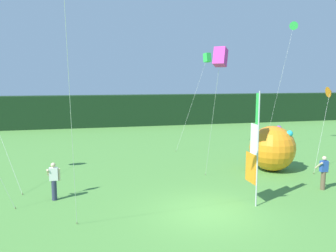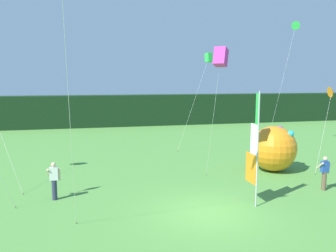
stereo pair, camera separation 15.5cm
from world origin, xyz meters
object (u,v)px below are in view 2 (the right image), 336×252
Objects in this scene: person_mid_field at (324,172)px; person_far_left at (54,180)px; inflatable_balloon at (274,148)px; kite_green_delta_1 at (295,27)px; person_near_banner at (263,144)px; kite_green_box_3 at (209,58)px; kite_orange_delta_2 at (332,92)px; kite_magenta_box_0 at (221,57)px; banner_flag at (254,151)px.

person_far_left reaches higher than person_mid_field.
inflatable_balloon reaches higher than person_far_left.
inflatable_balloon is at bearing -129.42° from kite_green_delta_1.
kite_green_box_3 is at bearing 124.03° from person_near_banner.
person_near_banner is 6.80m from person_mid_field.
person_far_left is 0.35× the size of kite_orange_delta_2.
kite_magenta_box_0 is (-4.69, 1.61, 5.37)m from person_mid_field.
kite_green_delta_1 is (8.52, 10.60, 6.82)m from banner_flag.
banner_flag is 2.86× the size of person_far_left.
person_mid_field is at bearing 12.67° from banner_flag.
person_near_banner is 0.26× the size of kite_magenta_box_0.
kite_magenta_box_0 reaches higher than inflatable_balloon.
kite_green_delta_1 reaches higher than kite_orange_delta_2.
kite_green_delta_1 is at bearing 65.69° from person_mid_field.
person_mid_field is at bearing -7.12° from person_far_left.
kite_magenta_box_0 is 12.46m from kite_green_delta_1.
person_far_left is (-12.30, 1.54, 0.02)m from person_mid_field.
person_far_left is at bearing -167.82° from kite_orange_delta_2.
banner_flag is at bearing -16.83° from person_far_left.
kite_magenta_box_0 is (7.62, 0.07, 5.35)m from person_far_left.
inflatable_balloon is 5.80m from kite_orange_delta_2.
person_far_left is 9.31m from kite_magenta_box_0.
banner_flag is 12.49m from kite_green_box_3.
person_mid_field is at bearing -82.10° from inflatable_balloon.
person_near_banner is 1.09× the size of person_mid_field.
inflatable_balloon is (-0.52, 3.73, 0.44)m from person_mid_field.
person_mid_field is 0.24× the size of kite_magenta_box_0.
kite_orange_delta_2 is (8.33, 6.03, 2.14)m from banner_flag.
person_near_banner is 0.19× the size of kite_green_delta_1.
person_near_banner is at bearing -55.97° from kite_green_box_3.
kite_green_delta_1 reaches higher than banner_flag.
kite_green_box_3 is (-2.53, 3.75, 5.83)m from person_near_banner.
kite_green_box_3 is at bearing 102.83° from inflatable_balloon.
kite_green_delta_1 reaches higher than inflatable_balloon.
person_far_left is 20.29m from kite_green_delta_1.
kite_green_delta_1 is (4.37, 9.67, 8.23)m from person_mid_field.
banner_flag is 4.73m from kite_magenta_box_0.
banner_flag is 5.99m from inflatable_balloon.
inflatable_balloon is at bearing -163.76° from kite_orange_delta_2.
kite_orange_delta_2 is at bearing 16.24° from inflatable_balloon.
person_mid_field is (4.15, 0.93, -1.42)m from banner_flag.
kite_green_box_3 reaches higher than person_far_left.
inflatable_balloon is at bearing -77.17° from kite_green_box_3.
banner_flag is 8.64m from person_far_left.
banner_flag is 15.21m from kite_green_delta_1.
person_near_banner is 9.49m from kite_green_delta_1.
person_mid_field is 13.43m from kite_green_delta_1.
kite_magenta_box_0 is at bearing 101.98° from banner_flag.
kite_magenta_box_0 is at bearing -158.54° from kite_orange_delta_2.
kite_magenta_box_0 is (-4.17, -2.12, 4.93)m from inflatable_balloon.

